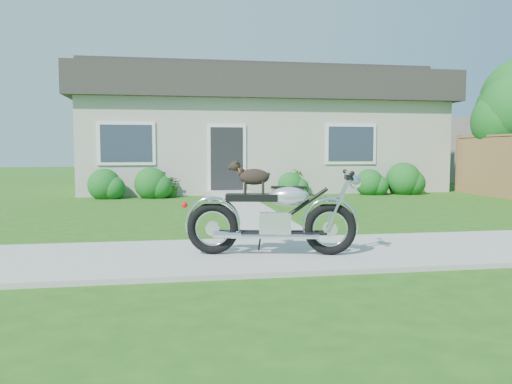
{
  "coord_description": "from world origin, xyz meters",
  "views": [
    {
      "loc": [
        -3.16,
        -6.36,
        1.36
      ],
      "look_at": [
        -1.92,
        1.0,
        0.75
      ],
      "focal_mm": 35.0,
      "sensor_mm": 36.0,
      "label": 1
    }
  ],
  "objects_px": {
    "potted_plant_left": "(170,185)",
    "motorcycle_with_dog": "(274,214)",
    "house": "(258,130)",
    "potted_plant_right": "(298,182)"
  },
  "relations": [
    {
      "from": "potted_plant_left",
      "to": "motorcycle_with_dog",
      "type": "distance_m",
      "value": 8.84
    },
    {
      "from": "motorcycle_with_dog",
      "to": "potted_plant_right",
      "type": "bearing_deg",
      "value": 85.15
    },
    {
      "from": "motorcycle_with_dog",
      "to": "house",
      "type": "bearing_deg",
      "value": 92.6
    },
    {
      "from": "motorcycle_with_dog",
      "to": "potted_plant_left",
      "type": "bearing_deg",
      "value": 110.11
    },
    {
      "from": "house",
      "to": "potted_plant_right",
      "type": "bearing_deg",
      "value": -79.16
    },
    {
      "from": "potted_plant_left",
      "to": "potted_plant_right",
      "type": "bearing_deg",
      "value": 0.0
    },
    {
      "from": "potted_plant_left",
      "to": "motorcycle_with_dog",
      "type": "relative_size",
      "value": 0.34
    },
    {
      "from": "house",
      "to": "potted_plant_right",
      "type": "relative_size",
      "value": 15.33
    },
    {
      "from": "house",
      "to": "motorcycle_with_dog",
      "type": "height_order",
      "value": "house"
    },
    {
      "from": "potted_plant_right",
      "to": "motorcycle_with_dog",
      "type": "xyz_separation_m",
      "value": [
        -2.55,
        -8.74,
        0.15
      ]
    }
  ]
}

